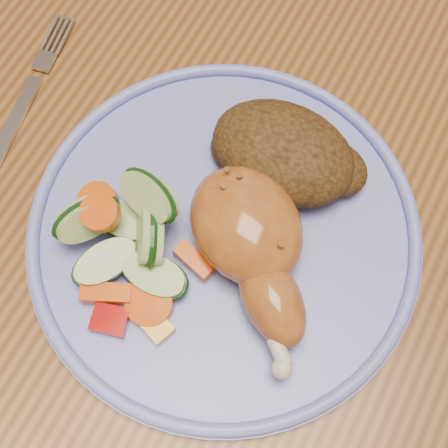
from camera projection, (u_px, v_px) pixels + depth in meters
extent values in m
plane|color=#53321C|center=(253.00, 346.00, 1.20)|extent=(4.00, 4.00, 0.00)
cube|color=brown|center=(291.00, 189.00, 0.52)|extent=(0.90, 1.40, 0.04)
cylinder|color=#4C2D16|center=(261.00, 105.00, 1.16)|extent=(0.04, 0.04, 0.41)
cylinder|color=#4C2D16|center=(444.00, 187.00, 1.10)|extent=(0.04, 0.04, 0.41)
cylinder|color=#6E78D7|center=(224.00, 234.00, 0.48)|extent=(0.30, 0.30, 0.01)
torus|color=#6E78D7|center=(224.00, 229.00, 0.47)|extent=(0.30, 0.30, 0.01)
ellipsoid|color=#AE6024|center=(246.00, 225.00, 0.45)|extent=(0.12, 0.12, 0.05)
ellipsoid|color=#AE6024|center=(272.00, 298.00, 0.43)|extent=(0.08, 0.08, 0.04)
sphere|color=beige|center=(282.00, 369.00, 0.42)|extent=(0.01, 0.01, 0.01)
ellipsoid|color=#482E12|center=(283.00, 152.00, 0.47)|extent=(0.11, 0.08, 0.05)
ellipsoid|color=#482E12|center=(332.00, 168.00, 0.48)|extent=(0.06, 0.05, 0.03)
ellipsoid|color=#482E12|center=(240.00, 149.00, 0.49)|extent=(0.05, 0.04, 0.02)
cube|color=#A50A05|center=(110.00, 320.00, 0.44)|extent=(0.03, 0.03, 0.01)
cube|color=#E5A507|center=(157.00, 327.00, 0.44)|extent=(0.03, 0.02, 0.01)
cube|color=#E65307|center=(194.00, 261.00, 0.46)|extent=(0.03, 0.02, 0.01)
cylinder|color=#E65307|center=(100.00, 213.00, 0.44)|extent=(0.03, 0.03, 0.02)
cylinder|color=#E65307|center=(150.00, 303.00, 0.45)|extent=(0.03, 0.04, 0.02)
cube|color=#E65307|center=(107.00, 294.00, 0.45)|extent=(0.04, 0.03, 0.01)
cylinder|color=#E65307|center=(98.00, 202.00, 0.47)|extent=(0.03, 0.03, 0.02)
cylinder|color=#B5CC84|center=(154.00, 276.00, 0.45)|extent=(0.05, 0.05, 0.02)
cylinder|color=#B5CC84|center=(105.00, 262.00, 0.45)|extent=(0.07, 0.07, 0.03)
cylinder|color=#B5CC84|center=(149.00, 233.00, 0.45)|extent=(0.05, 0.06, 0.05)
cylinder|color=#B5CC84|center=(86.00, 218.00, 0.45)|extent=(0.06, 0.06, 0.05)
cylinder|color=#B5CC84|center=(149.00, 196.00, 0.45)|extent=(0.06, 0.06, 0.04)
cylinder|color=#B5CC84|center=(125.00, 222.00, 0.47)|extent=(0.05, 0.05, 0.02)
cylinder|color=#B5CC84|center=(154.00, 274.00, 0.45)|extent=(0.05, 0.05, 0.02)
cube|color=silver|center=(11.00, 129.00, 0.51)|extent=(0.03, 0.11, 0.00)
cube|color=silver|center=(44.00, 61.00, 0.54)|extent=(0.03, 0.06, 0.00)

